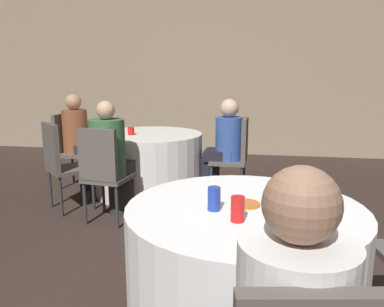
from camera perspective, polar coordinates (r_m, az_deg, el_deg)
The scene contains 16 objects.
wall_back at distance 6.74m, azimuth 9.27°, elevation 11.65°, with size 16.00×0.06×2.80m.
table_near at distance 2.16m, azimuth 7.81°, elevation -17.07°, with size 1.26×1.26×0.72m.
table_far at distance 4.55m, azimuth -6.56°, elevation -1.45°, with size 1.28×1.28×0.72m.
chair_far_west at distance 4.97m, azimuth -18.21°, elevation 1.37°, with size 0.43×0.42×0.93m.
chair_far_southwest at distance 4.09m, azimuth -19.44°, elevation -0.85°, with size 0.57×0.57×0.93m.
chair_far_south at distance 3.59m, azimuth -13.42°, elevation -2.16°, with size 0.45×0.45×0.93m.
chair_far_east at distance 4.30m, azimuth 6.87°, elevation 0.33°, with size 0.42×0.42×0.93m.
person_blue_shirt at distance 4.31m, azimuth 4.59°, elevation 0.69°, with size 0.49×0.31×1.15m.
person_floral_shirt at distance 4.87m, azimuth -16.53°, elevation 1.71°, with size 0.49×0.32×1.18m.
person_green_jacket at distance 3.72m, azimuth -12.18°, elevation -0.95°, with size 0.36×0.51×1.17m.
pizza_plate_near at distance 2.01m, azimuth 8.18°, elevation -7.78°, with size 0.25×0.25×0.02m.
soda_can_silver at distance 2.12m, azimuth 18.31°, elevation -5.63°, with size 0.07×0.07×0.12m.
soda_can_red at distance 1.79m, azimuth 7.04°, elevation -8.39°, with size 0.07×0.07×0.12m.
soda_can_blue at distance 1.92m, azimuth 3.38°, elevation -6.89°, with size 0.07×0.07×0.12m.
cup_near at distance 1.98m, azimuth 19.47°, elevation -7.46°, with size 0.07×0.07×0.09m.
cup_far at distance 4.40m, azimuth -9.28°, elevation 3.39°, with size 0.08×0.08×0.09m.
Camera 1 is at (0.07, -1.86, 1.40)m, focal length 35.00 mm.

